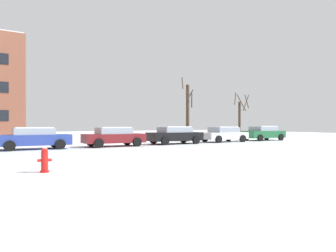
{
  "coord_description": "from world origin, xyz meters",
  "views": [
    {
      "loc": [
        1.19,
        -12.21,
        1.57
      ],
      "look_at": [
        12.53,
        5.44,
        1.48
      ],
      "focal_mm": 33.75,
      "sensor_mm": 36.0,
      "label": 1
    }
  ],
  "objects_px": {
    "fire_hydrant": "(45,159)",
    "parked_car_blue": "(34,138)",
    "parked_car_maroon": "(114,136)",
    "parked_car_black": "(175,135)",
    "parked_car_white": "(224,134)",
    "parked_car_green": "(264,133)"
  },
  "relations": [
    {
      "from": "parked_car_blue",
      "to": "parked_car_white",
      "type": "height_order",
      "value": "parked_car_blue"
    },
    {
      "from": "fire_hydrant",
      "to": "parked_car_blue",
      "type": "relative_size",
      "value": 0.19
    },
    {
      "from": "parked_car_white",
      "to": "parked_car_black",
      "type": "bearing_deg",
      "value": 179.97
    },
    {
      "from": "parked_car_black",
      "to": "parked_car_green",
      "type": "xyz_separation_m",
      "value": [
        10.66,
        0.01,
        0.01
      ]
    },
    {
      "from": "fire_hydrant",
      "to": "parked_car_maroon",
      "type": "height_order",
      "value": "parked_car_maroon"
    },
    {
      "from": "parked_car_white",
      "to": "fire_hydrant",
      "type": "bearing_deg",
      "value": -149.34
    },
    {
      "from": "parked_car_maroon",
      "to": "fire_hydrant",
      "type": "bearing_deg",
      "value": -123.47
    },
    {
      "from": "fire_hydrant",
      "to": "parked_car_black",
      "type": "distance_m",
      "value": 15.94
    },
    {
      "from": "fire_hydrant",
      "to": "parked_car_black",
      "type": "height_order",
      "value": "parked_car_black"
    },
    {
      "from": "parked_car_white",
      "to": "parked_car_maroon",
      "type": "bearing_deg",
      "value": -179.6
    },
    {
      "from": "parked_car_green",
      "to": "parked_car_white",
      "type": "bearing_deg",
      "value": -179.85
    },
    {
      "from": "parked_car_maroon",
      "to": "parked_car_green",
      "type": "distance_m",
      "value": 15.99
    },
    {
      "from": "parked_car_white",
      "to": "parked_car_green",
      "type": "bearing_deg",
      "value": 0.15
    },
    {
      "from": "parked_car_black",
      "to": "parked_car_green",
      "type": "height_order",
      "value": "parked_car_green"
    },
    {
      "from": "parked_car_maroon",
      "to": "parked_car_black",
      "type": "distance_m",
      "value": 5.33
    },
    {
      "from": "parked_car_maroon",
      "to": "parked_car_black",
      "type": "xyz_separation_m",
      "value": [
        5.33,
        0.08,
        0.01
      ]
    },
    {
      "from": "parked_car_black",
      "to": "parked_car_white",
      "type": "distance_m",
      "value": 5.33
    },
    {
      "from": "fire_hydrant",
      "to": "parked_car_blue",
      "type": "xyz_separation_m",
      "value": [
        1.46,
        10.55,
        0.3
      ]
    },
    {
      "from": "parked_car_maroon",
      "to": "parked_car_white",
      "type": "xyz_separation_m",
      "value": [
        10.66,
        0.07,
        -0.01
      ]
    },
    {
      "from": "parked_car_blue",
      "to": "parked_car_white",
      "type": "distance_m",
      "value": 15.99
    },
    {
      "from": "fire_hydrant",
      "to": "parked_car_black",
      "type": "xyz_separation_m",
      "value": [
        12.12,
        10.35,
        0.3
      ]
    },
    {
      "from": "parked_car_maroon",
      "to": "parked_car_white",
      "type": "height_order",
      "value": "parked_car_maroon"
    }
  ]
}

